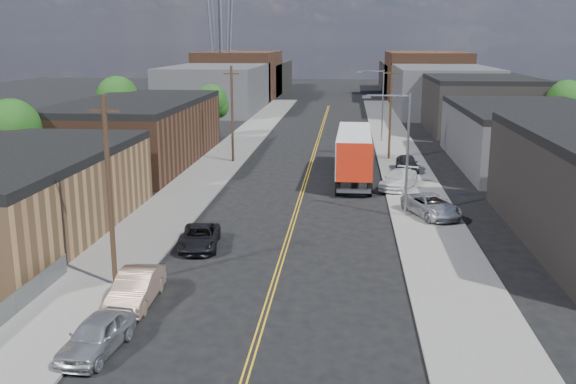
% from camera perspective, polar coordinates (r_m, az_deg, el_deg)
% --- Properties ---
extents(ground, '(260.00, 260.00, 0.00)m').
position_cam_1_polar(ground, '(81.57, 2.66, 4.51)').
color(ground, black).
rests_on(ground, ground).
extents(centerline, '(0.32, 120.00, 0.01)m').
position_cam_1_polar(centerline, '(66.81, 2.05, 2.53)').
color(centerline, gold).
rests_on(centerline, ground).
extents(sidewalk_left, '(5.00, 140.00, 0.15)m').
position_cam_1_polar(sidewalk_left, '(67.99, -5.98, 2.71)').
color(sidewalk_left, slate).
rests_on(sidewalk_left, ground).
extents(sidewalk_right, '(5.00, 140.00, 0.15)m').
position_cam_1_polar(sidewalk_right, '(66.94, 10.20, 2.41)').
color(sidewalk_right, slate).
rests_on(sidewalk_right, ground).
extents(warehouse_tan, '(12.00, 22.00, 5.60)m').
position_cam_1_polar(warehouse_tan, '(45.28, -23.48, -0.24)').
color(warehouse_tan, olive).
rests_on(warehouse_tan, ground).
extents(warehouse_brown, '(12.00, 26.00, 6.60)m').
position_cam_1_polar(warehouse_brown, '(68.69, -13.21, 5.27)').
color(warehouse_brown, '#472B1C').
rests_on(warehouse_brown, ground).
extents(industrial_right_b, '(14.00, 24.00, 6.10)m').
position_cam_1_polar(industrial_right_b, '(69.63, 20.57, 4.67)').
color(industrial_right_b, '#3D3D40').
rests_on(industrial_right_b, ground).
extents(industrial_right_c, '(14.00, 22.00, 7.60)m').
position_cam_1_polar(industrial_right_c, '(94.70, 16.58, 7.53)').
color(industrial_right_c, black).
rests_on(industrial_right_c, ground).
extents(skyline_left_a, '(16.00, 30.00, 8.00)m').
position_cam_1_polar(skyline_left_a, '(118.22, -6.34, 9.16)').
color(skyline_left_a, '#3D3D40').
rests_on(skyline_left_a, ground).
extents(skyline_right_a, '(16.00, 30.00, 8.00)m').
position_cam_1_polar(skyline_right_a, '(116.96, 13.48, 8.84)').
color(skyline_right_a, '#3D3D40').
rests_on(skyline_right_a, ground).
extents(skyline_left_b, '(16.00, 26.00, 10.00)m').
position_cam_1_polar(skyline_left_b, '(142.69, -4.32, 10.33)').
color(skyline_left_b, '#472B1C').
rests_on(skyline_left_b, ground).
extents(skyline_right_b, '(16.00, 26.00, 10.00)m').
position_cam_1_polar(skyline_right_b, '(141.65, 12.11, 10.05)').
color(skyline_right_b, '#472B1C').
rests_on(skyline_right_b, ground).
extents(skyline_left_c, '(16.00, 40.00, 7.00)m').
position_cam_1_polar(skyline_left_c, '(162.50, -3.13, 10.19)').
color(skyline_left_c, black).
rests_on(skyline_left_c, ground).
extents(skyline_right_c, '(16.00, 40.00, 7.00)m').
position_cam_1_polar(skyline_right_c, '(161.58, 11.27, 9.94)').
color(skyline_right_c, black).
rests_on(skyline_right_c, ground).
extents(streetlight_near, '(3.39, 0.25, 9.00)m').
position_cam_1_polar(streetlight_near, '(46.25, 10.11, 4.13)').
color(streetlight_near, gray).
rests_on(streetlight_near, ground).
extents(streetlight_far, '(3.39, 0.25, 9.00)m').
position_cam_1_polar(streetlight_far, '(80.92, 8.14, 8.12)').
color(streetlight_far, gray).
rests_on(streetlight_far, ground).
extents(utility_pole_left_near, '(1.60, 0.26, 10.00)m').
position_cam_1_polar(utility_pole_left_near, '(33.59, -15.59, 0.03)').
color(utility_pole_left_near, black).
rests_on(utility_pole_left_near, ground).
extents(utility_pole_left_far, '(1.60, 0.26, 10.00)m').
position_cam_1_polar(utility_pole_left_far, '(66.99, -4.99, 6.96)').
color(utility_pole_left_far, black).
rests_on(utility_pole_left_far, ground).
extents(utility_pole_right, '(1.60, 0.26, 10.00)m').
position_cam_1_polar(utility_pole_right, '(69.05, 9.09, 7.03)').
color(utility_pole_right, black).
rests_on(utility_pole_right, ground).
extents(tree_left_near, '(4.85, 4.76, 7.91)m').
position_cam_1_polar(tree_left_near, '(58.05, -23.27, 4.96)').
color(tree_left_near, black).
rests_on(tree_left_near, ground).
extents(tree_left_mid, '(5.10, 5.04, 8.37)m').
position_cam_1_polar(tree_left_mid, '(80.72, -14.88, 7.91)').
color(tree_left_mid, black).
rests_on(tree_left_mid, ground).
extents(tree_left_far, '(4.35, 4.20, 6.97)m').
position_cam_1_polar(tree_left_far, '(84.75, -6.79, 7.88)').
color(tree_left_far, black).
rests_on(tree_left_far, ground).
extents(tree_right_far, '(4.85, 4.76, 7.91)m').
position_cam_1_polar(tree_right_far, '(85.03, 23.55, 7.30)').
color(tree_right_far, black).
rests_on(tree_right_far, ground).
extents(semi_truck, '(3.13, 17.33, 4.54)m').
position_cam_1_polar(semi_truck, '(60.33, 5.86, 3.78)').
color(semi_truck, silver).
rests_on(semi_truck, ground).
extents(car_left_a, '(2.31, 4.68, 1.53)m').
position_cam_1_polar(car_left_a, '(28.15, -16.65, -12.11)').
color(car_left_a, '#A9ACAF').
rests_on(car_left_a, ground).
extents(car_left_b, '(1.87, 5.02, 1.64)m').
position_cam_1_polar(car_left_b, '(32.46, -13.35, -8.29)').
color(car_left_b, '#9D7C67').
rests_on(car_left_b, ground).
extents(car_left_c, '(2.84, 5.18, 1.37)m').
position_cam_1_polar(car_left_c, '(40.16, -7.86, -4.01)').
color(car_left_c, black).
rests_on(car_left_c, ground).
extents(car_right_lot_a, '(4.50, 6.13, 1.55)m').
position_cam_1_polar(car_right_lot_a, '(47.46, 12.65, -1.19)').
color(car_right_lot_a, silver).
rests_on(car_right_lot_a, sidewalk_right).
extents(car_right_lot_b, '(4.09, 5.85, 1.57)m').
position_cam_1_polar(car_right_lot_b, '(55.74, 9.83, 1.12)').
color(car_right_lot_b, silver).
rests_on(car_right_lot_b, sidewalk_right).
extents(car_right_lot_c, '(2.12, 4.67, 1.55)m').
position_cam_1_polar(car_right_lot_c, '(63.33, 10.55, 2.55)').
color(car_right_lot_c, black).
rests_on(car_right_lot_c, sidewalk_right).
extents(car_ahead_truck, '(2.63, 5.60, 1.55)m').
position_cam_1_polar(car_ahead_truck, '(63.62, 5.95, 2.62)').
color(car_ahead_truck, black).
rests_on(car_ahead_truck, ground).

